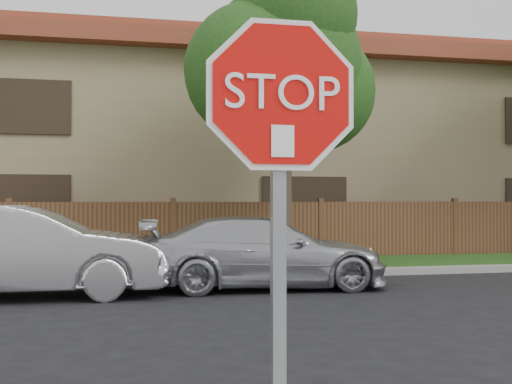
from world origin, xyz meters
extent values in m
cube|color=gray|center=(0.00, 8.15, 0.07)|extent=(70.00, 0.30, 0.15)
cube|color=#1E4714|center=(0.00, 9.80, 0.06)|extent=(70.00, 3.00, 0.12)
cube|color=#512F1C|center=(0.00, 11.40, 0.80)|extent=(70.00, 0.12, 1.60)
cube|color=#9F8763|center=(0.00, 17.00, 3.00)|extent=(34.00, 8.00, 6.00)
cube|color=brown|center=(0.00, 17.00, 6.25)|extent=(35.20, 9.20, 0.50)
cube|color=brown|center=(0.00, 17.00, 6.85)|extent=(33.00, 5.50, 0.70)
cylinder|color=#382B21|center=(2.50, 9.70, 1.96)|extent=(0.44, 0.44, 3.92)
sphere|color=#1E4615|center=(2.50, 9.70, 4.90)|extent=(3.80, 3.80, 3.80)
sphere|color=#1E4615|center=(3.40, 10.00, 4.34)|extent=(3.00, 3.00, 3.00)
sphere|color=#1E4615|center=(1.70, 9.30, 4.62)|extent=(3.20, 3.20, 3.20)
sphere|color=#1E4615|center=(2.70, 9.10, 5.95)|extent=(2.80, 2.80, 2.80)
cube|color=gray|center=(-0.31, -1.44, 1.25)|extent=(0.06, 0.06, 2.30)
cylinder|color=white|center=(-0.31, -1.50, 2.15)|extent=(1.01, 0.02, 1.01)
cylinder|color=red|center=(-0.31, -1.51, 2.15)|extent=(0.93, 0.02, 0.93)
cube|color=white|center=(-0.31, -1.53, 1.93)|extent=(0.11, 0.00, 0.15)
imported|color=#B1B0B5|center=(-2.79, 6.47, 0.78)|extent=(4.75, 1.69, 1.56)
imported|color=#B5B7BD|center=(1.41, 6.75, 0.67)|extent=(4.69, 2.09, 1.33)
camera|label=1|loc=(-0.98, -4.23, 1.66)|focal=42.00mm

